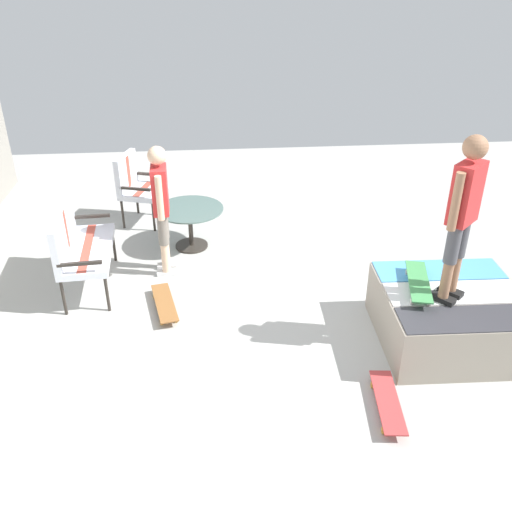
% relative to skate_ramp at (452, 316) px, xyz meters
% --- Properties ---
extents(ground_plane, '(12.00, 12.00, 0.10)m').
position_rel_skate_ramp_xyz_m(ground_plane, '(0.47, 1.86, -0.34)').
color(ground_plane, '#A8A8A3').
extents(skate_ramp, '(1.39, 2.19, 0.58)m').
position_rel_skate_ramp_xyz_m(skate_ramp, '(0.00, 0.00, 0.00)').
color(skate_ramp, gray).
rests_on(skate_ramp, ground_plane).
extents(patio_bench, '(1.29, 0.64, 1.02)m').
position_rel_skate_ramp_xyz_m(patio_bench, '(1.40, 4.00, 0.32)').
color(patio_bench, '#2D2823').
rests_on(patio_bench, ground_plane).
extents(patio_chair_near_house, '(0.75, 0.70, 1.02)m').
position_rel_skate_ramp_xyz_m(patio_chair_near_house, '(3.20, 3.50, 0.32)').
color(patio_chair_near_house, '#2D2823').
rests_on(patio_chair_near_house, ground_plane).
extents(patio_table, '(0.90, 0.90, 0.57)m').
position_rel_skate_ramp_xyz_m(patio_table, '(2.31, 2.70, 0.11)').
color(patio_table, '#2D2823').
rests_on(patio_table, ground_plane).
extents(person_watching, '(0.48, 0.25, 1.63)m').
position_rel_skate_ramp_xyz_m(person_watching, '(1.67, 3.01, 0.65)').
color(person_watching, silver).
rests_on(person_watching, ground_plane).
extents(person_skater, '(0.37, 0.37, 1.63)m').
position_rel_skate_ramp_xyz_m(person_skater, '(-0.08, 0.15, 1.24)').
color(person_skater, black).
rests_on(person_skater, skate_ramp).
extents(skateboard_by_bench, '(0.82, 0.36, 0.10)m').
position_rel_skate_ramp_xyz_m(skateboard_by_bench, '(0.81, 2.98, -0.21)').
color(skateboard_by_bench, brown).
rests_on(skateboard_by_bench, ground_plane).
extents(skateboard_spare, '(0.82, 0.28, 0.10)m').
position_rel_skate_ramp_xyz_m(skateboard_spare, '(-0.94, 0.93, -0.21)').
color(skateboard_spare, '#B23838').
rests_on(skateboard_spare, ground_plane).
extents(skateboard_on_ramp, '(0.82, 0.38, 0.10)m').
position_rel_skate_ramp_xyz_m(skateboard_on_ramp, '(0.09, 0.38, 0.38)').
color(skateboard_on_ramp, '#3F8C4C').
rests_on(skateboard_on_ramp, skate_ramp).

